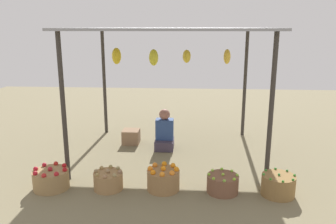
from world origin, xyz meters
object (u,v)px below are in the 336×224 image
Objects in this scene: vendor_person at (165,133)px; basket_green_chilies at (278,185)px; basket_limes at (223,184)px; basket_red_apples at (51,179)px; basket_potatoes at (108,180)px; wooden_crate_near_vendor at (131,137)px; basket_oranges at (163,179)px.

basket_green_chilies is at bearing -46.22° from vendor_person.
basket_limes is 0.77m from basket_green_chilies.
basket_red_apples is 1.22× the size of basket_potatoes.
basket_red_apples is at bearing -178.95° from basket_limes.
wooden_crate_near_vendor is at bearing 90.39° from basket_potatoes.
basket_limes is (0.85, -0.02, -0.03)m from basket_oranges.
basket_red_apples is at bearing -129.93° from vendor_person.
vendor_person is at bearing 69.04° from basket_potatoes.
basket_potatoes is 0.94× the size of basket_limes.
basket_limes is at bearing -50.40° from wooden_crate_near_vendor.
wooden_crate_near_vendor is at bearing 112.28° from basket_oranges.
basket_green_chilies is 3.20m from wooden_crate_near_vendor.
vendor_person is 1.65× the size of basket_oranges.
vendor_person is 1.77m from basket_oranges.
vendor_person is at bearing 50.07° from basket_red_apples.
wooden_crate_near_vendor is at bearing 139.90° from basket_green_chilies.
basket_red_apples is 1.65m from basket_oranges.
basket_red_apples reaches higher than basket_limes.
basket_limes is at bearing 177.27° from basket_green_chilies.
basket_red_apples is at bearing -179.84° from basket_green_chilies.
basket_red_apples reaches higher than wooden_crate_near_vendor.
basket_oranges is 1.63m from basket_green_chilies.
vendor_person is 2.29× the size of wooden_crate_near_vendor.
vendor_person is at bearing 118.59° from basket_limes.
basket_green_chilies is (3.27, 0.01, 0.00)m from basket_red_apples.
basket_oranges is (0.12, -1.76, -0.14)m from vendor_person.
basket_oranges is at bearing 2.59° from basket_potatoes.
basket_green_chilies is at bearing 0.16° from basket_red_apples.
basket_oranges is at bearing -86.19° from vendor_person.
basket_oranges reaches higher than wooden_crate_near_vendor.
basket_red_apples is 2.50m from basket_limes.
vendor_person is 2.39m from basket_red_apples.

